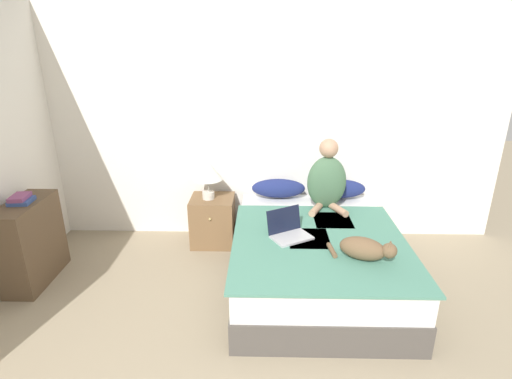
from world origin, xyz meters
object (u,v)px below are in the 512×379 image
object	(u,v)px
person_sitting	(327,180)
laptop_open	(289,231)
table_lamp	(207,171)
cat_tabby	(365,249)
bed	(316,257)
pillow_far	(338,189)
nightstand	(213,221)
book_stack_top	(21,199)
pillow_near	(278,188)
bookshelf	(31,242)

from	to	relation	value
person_sitting	laptop_open	world-z (taller)	person_sitting
laptop_open	table_lamp	world-z (taller)	table_lamp
person_sitting	table_lamp	xyz separation A→B (m)	(-1.24, 0.18, 0.02)
person_sitting	cat_tabby	size ratio (longest dim) A/B	1.46
bed	pillow_far	xyz separation A→B (m)	(0.33, 0.85, 0.37)
person_sitting	cat_tabby	world-z (taller)	person_sitting
person_sitting	nightstand	bearing A→B (deg)	170.68
cat_tabby	book_stack_top	world-z (taller)	book_stack_top
person_sitting	book_stack_top	world-z (taller)	person_sitting
nightstand	book_stack_top	size ratio (longest dim) A/B	2.55
pillow_near	cat_tabby	xyz separation A→B (m)	(0.64, -1.33, -0.01)
person_sitting	nightstand	size ratio (longest dim) A/B	1.33
person_sitting	pillow_near	bearing A→B (deg)	149.89
nightstand	book_stack_top	distance (m)	1.86
pillow_near	table_lamp	xyz separation A→B (m)	(-0.76, -0.09, 0.22)
pillow_near	pillow_far	size ratio (longest dim) A/B	1.00
bed	book_stack_top	xyz separation A→B (m)	(-2.65, -0.02, 0.57)
person_sitting	bookshelf	world-z (taller)	person_sitting
person_sitting	cat_tabby	bearing A→B (deg)	-81.13
pillow_near	bed	bearing A→B (deg)	-68.78
person_sitting	nightstand	xyz separation A→B (m)	(-1.20, 0.20, -0.56)
person_sitting	bed	bearing A→B (deg)	-104.74
bed	nightstand	size ratio (longest dim) A/B	3.63
table_lamp	person_sitting	bearing A→B (deg)	-8.42
person_sitting	bookshelf	size ratio (longest dim) A/B	0.91
cat_tabby	table_lamp	xyz separation A→B (m)	(-1.40, 1.23, 0.23)
bed	laptop_open	size ratio (longest dim) A/B	4.62
pillow_far	book_stack_top	bearing A→B (deg)	-163.76
pillow_far	bookshelf	size ratio (longest dim) A/B	0.74
laptop_open	table_lamp	distance (m)	1.22
pillow_far	cat_tabby	xyz separation A→B (m)	(-0.02, -1.33, -0.01)
pillow_far	bookshelf	xyz separation A→B (m)	(-2.97, -0.87, -0.23)
bookshelf	book_stack_top	xyz separation A→B (m)	(-0.00, -0.00, 0.43)
laptop_open	nightstand	xyz separation A→B (m)	(-0.79, 0.86, -0.31)
bed	person_sitting	xyz separation A→B (m)	(0.15, 0.57, 0.57)
laptop_open	book_stack_top	distance (m)	2.40
bookshelf	book_stack_top	distance (m)	0.43
pillow_far	laptop_open	size ratio (longest dim) A/B	1.38
pillow_near	book_stack_top	size ratio (longest dim) A/B	2.76
pillow_near	nightstand	distance (m)	0.81
bed	book_stack_top	distance (m)	2.71
cat_tabby	bookshelf	size ratio (longest dim) A/B	0.62
pillow_far	bookshelf	world-z (taller)	bookshelf
bed	cat_tabby	size ratio (longest dim) A/B	3.97
cat_tabby	nightstand	distance (m)	1.88
bed	laptop_open	distance (m)	0.42
laptop_open	table_lamp	size ratio (longest dim) A/B	0.97
laptop_open	bookshelf	world-z (taller)	bookshelf
pillow_near	person_sitting	distance (m)	0.59
cat_tabby	nightstand	xyz separation A→B (m)	(-1.37, 1.25, -0.35)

